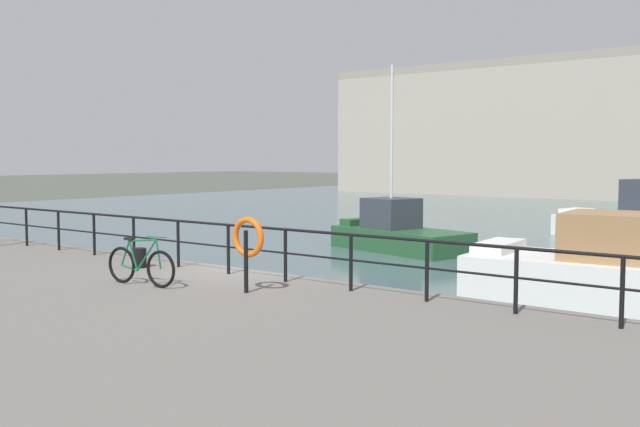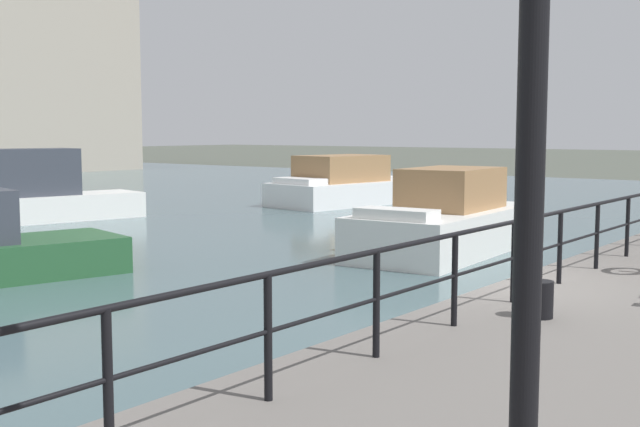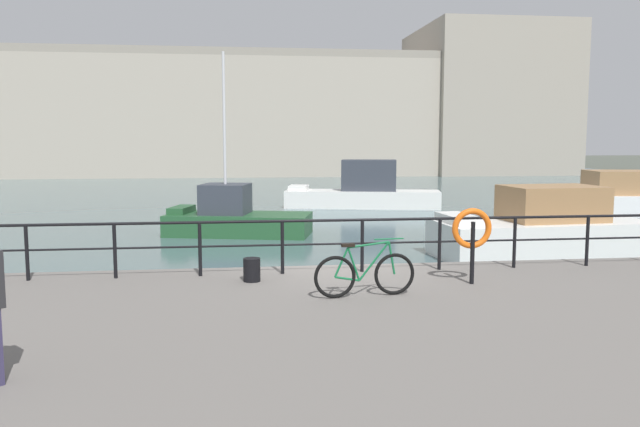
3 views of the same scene
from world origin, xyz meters
name	(u,v)px [view 2 (image 2 of 3)]	position (x,y,z in m)	size (l,w,h in m)	color
ground_plane	(500,336)	(0.00, 0.00, 0.00)	(240.00, 240.00, 0.00)	#4C5147
moored_cabin_cruiser	(26,198)	(4.23, 18.93, 0.83)	(8.07, 3.65, 2.44)	white
moored_white_yacht	(447,221)	(6.82, 4.62, 0.80)	(6.47, 3.04, 2.10)	white
moored_harbor_tender	(360,186)	(16.97, 14.24, 0.74)	(9.58, 4.30, 2.04)	white
quay_railing	(580,228)	(1.13, -0.75, 1.57)	(20.87, 0.07, 1.08)	black
mooring_bollard	(540,299)	(-1.89, -1.36, 1.05)	(0.32, 0.32, 0.44)	black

